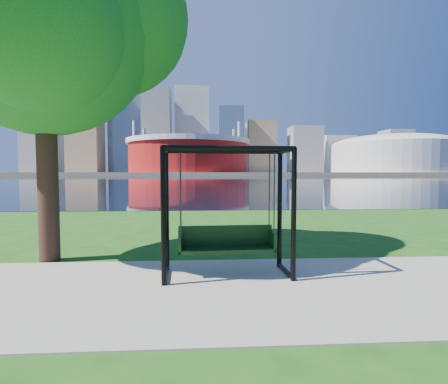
{
  "coord_description": "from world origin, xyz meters",
  "views": [
    {
      "loc": [
        -0.61,
        -6.38,
        2.04
      ],
      "look_at": [
        -0.21,
        0.0,
        1.67
      ],
      "focal_mm": 28.0,
      "sensor_mm": 36.0,
      "label": 1
    }
  ],
  "objects": [
    {
      "name": "ground",
      "position": [
        0.0,
        0.0,
        0.0
      ],
      "size": [
        900.0,
        900.0,
        0.0
      ],
      "primitive_type": "plane",
      "color": "#1E5114",
      "rests_on": "ground"
    },
    {
      "name": "path",
      "position": [
        0.0,
        -0.5,
        0.01
      ],
      "size": [
        120.0,
        4.0,
        0.03
      ],
      "primitive_type": "cube",
      "color": "#9E937F",
      "rests_on": "ground"
    },
    {
      "name": "river",
      "position": [
        0.0,
        102.0,
        0.01
      ],
      "size": [
        900.0,
        180.0,
        0.02
      ],
      "primitive_type": "cube",
      "color": "black",
      "rests_on": "ground"
    },
    {
      "name": "far_bank",
      "position": [
        0.0,
        306.0,
        1.0
      ],
      "size": [
        900.0,
        228.0,
        2.0
      ],
      "primitive_type": "cube",
      "color": "#937F60",
      "rests_on": "ground"
    },
    {
      "name": "stadium",
      "position": [
        -10.0,
        235.0,
        14.23
      ],
      "size": [
        83.0,
        83.0,
        32.0
      ],
      "color": "maroon",
      "rests_on": "far_bank"
    },
    {
      "name": "arena",
      "position": [
        135.0,
        235.0,
        15.87
      ],
      "size": [
        84.0,
        84.0,
        26.56
      ],
      "color": "beige",
      "rests_on": "far_bank"
    },
    {
      "name": "skyline",
      "position": [
        -4.27,
        319.39,
        35.89
      ],
      "size": [
        392.0,
        66.0,
        96.5
      ],
      "color": "gray",
      "rests_on": "far_bank"
    },
    {
      "name": "swing",
      "position": [
        -0.14,
        0.34,
        1.21
      ],
      "size": [
        2.5,
        1.17,
        2.51
      ],
      "rotation": [
        0.0,
        0.0,
        0.05
      ],
      "color": "black",
      "rests_on": "ground"
    },
    {
      "name": "park_tree",
      "position": [
        -4.16,
        1.81,
        5.47
      ],
      "size": [
        6.34,
        5.73,
        7.87
      ],
      "color": "black",
      "rests_on": "ground"
    }
  ]
}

